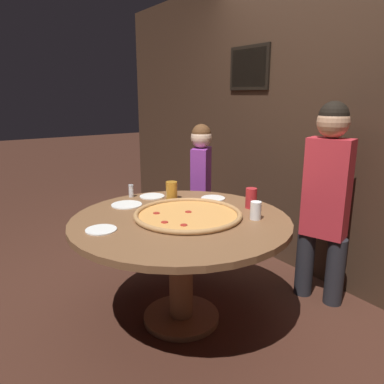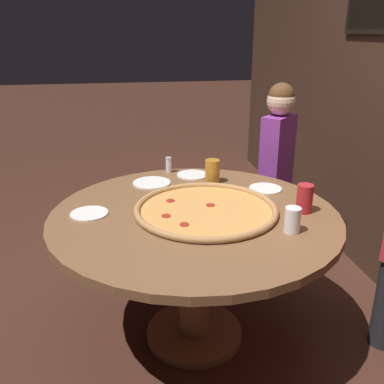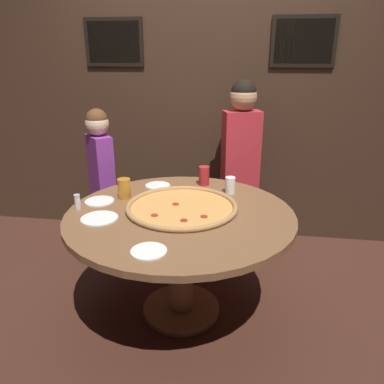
{
  "view_description": "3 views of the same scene",
  "coord_description": "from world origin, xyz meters",
  "px_view_note": "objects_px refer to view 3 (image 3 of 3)",
  "views": [
    {
      "loc": [
        1.94,
        -1.21,
        1.51
      ],
      "look_at": [
        0.09,
        0.03,
        0.93
      ],
      "focal_mm": 35.0,
      "sensor_mm": 36.0,
      "label": 1
    },
    {
      "loc": [
        1.89,
        -0.35,
        1.58
      ],
      "look_at": [
        -0.03,
        -0.01,
        0.84
      ],
      "focal_mm": 40.0,
      "sensor_mm": 36.0,
      "label": 2
    },
    {
      "loc": [
        0.39,
        -2.09,
        1.67
      ],
      "look_at": [
        0.07,
        0.04,
        0.86
      ],
      "focal_mm": 35.0,
      "sensor_mm": 36.0,
      "label": 3
    }
  ],
  "objects_px": {
    "drink_cup_by_shaker": "(230,185)",
    "white_plate_near_front": "(99,218)",
    "dining_table": "(180,234)",
    "diner_centre_back": "(241,157)",
    "white_plate_beside_cup": "(158,186)",
    "diner_side_right": "(102,175)",
    "drink_cup_centre_back": "(204,176)",
    "giant_pizza": "(182,207)",
    "white_plate_far_back": "(149,251)",
    "condiment_shaker": "(77,202)",
    "white_plate_right_side": "(100,201)",
    "drink_cup_far_right": "(124,189)"
  },
  "relations": [
    {
      "from": "drink_cup_by_shaker",
      "to": "white_plate_near_front",
      "type": "xyz_separation_m",
      "value": [
        -0.74,
        -0.56,
        -0.05
      ]
    },
    {
      "from": "dining_table",
      "to": "diner_centre_back",
      "type": "distance_m",
      "value": 1.1
    },
    {
      "from": "white_plate_beside_cup",
      "to": "diner_side_right",
      "type": "distance_m",
      "value": 0.61
    },
    {
      "from": "drink_cup_centre_back",
      "to": "white_plate_beside_cup",
      "type": "distance_m",
      "value": 0.35
    },
    {
      "from": "giant_pizza",
      "to": "diner_side_right",
      "type": "xyz_separation_m",
      "value": [
        -0.8,
        0.66,
        -0.04
      ]
    },
    {
      "from": "dining_table",
      "to": "giant_pizza",
      "type": "distance_m",
      "value": 0.17
    },
    {
      "from": "white_plate_far_back",
      "to": "condiment_shaker",
      "type": "bearing_deg",
      "value": 141.47
    },
    {
      "from": "giant_pizza",
      "to": "white_plate_far_back",
      "type": "height_order",
      "value": "giant_pizza"
    },
    {
      "from": "condiment_shaker",
      "to": "drink_cup_centre_back",
      "type": "bearing_deg",
      "value": 38.22
    },
    {
      "from": "white_plate_right_side",
      "to": "condiment_shaker",
      "type": "distance_m",
      "value": 0.17
    },
    {
      "from": "drink_cup_by_shaker",
      "to": "white_plate_far_back",
      "type": "distance_m",
      "value": 0.96
    },
    {
      "from": "dining_table",
      "to": "white_plate_right_side",
      "type": "bearing_deg",
      "value": 170.89
    },
    {
      "from": "white_plate_right_side",
      "to": "white_plate_far_back",
      "type": "height_order",
      "value": "same"
    },
    {
      "from": "giant_pizza",
      "to": "white_plate_far_back",
      "type": "distance_m",
      "value": 0.57
    },
    {
      "from": "drink_cup_far_right",
      "to": "white_plate_far_back",
      "type": "height_order",
      "value": "drink_cup_far_right"
    },
    {
      "from": "white_plate_right_side",
      "to": "white_plate_beside_cup",
      "type": "height_order",
      "value": "same"
    },
    {
      "from": "giant_pizza",
      "to": "drink_cup_far_right",
      "type": "relative_size",
      "value": 5.2
    },
    {
      "from": "drink_cup_far_right",
      "to": "white_plate_far_back",
      "type": "distance_m",
      "value": 0.77
    },
    {
      "from": "diner_side_right",
      "to": "dining_table",
      "type": "bearing_deg",
      "value": -174.55
    },
    {
      "from": "white_plate_beside_cup",
      "to": "diner_centre_back",
      "type": "distance_m",
      "value": 0.82
    },
    {
      "from": "drink_cup_by_shaker",
      "to": "diner_centre_back",
      "type": "relative_size",
      "value": 0.08
    },
    {
      "from": "dining_table",
      "to": "diner_side_right",
      "type": "relative_size",
      "value": 1.13
    },
    {
      "from": "giant_pizza",
      "to": "white_plate_far_back",
      "type": "xyz_separation_m",
      "value": [
        -0.07,
        -0.56,
        -0.01
      ]
    },
    {
      "from": "giant_pizza",
      "to": "white_plate_beside_cup",
      "type": "bearing_deg",
      "value": 122.79
    },
    {
      "from": "white_plate_right_side",
      "to": "white_plate_near_front",
      "type": "distance_m",
      "value": 0.28
    },
    {
      "from": "white_plate_far_back",
      "to": "diner_side_right",
      "type": "bearing_deg",
      "value": 120.58
    },
    {
      "from": "white_plate_right_side",
      "to": "drink_cup_centre_back",
      "type": "bearing_deg",
      "value": 34.35
    },
    {
      "from": "dining_table",
      "to": "drink_cup_by_shaker",
      "type": "bearing_deg",
      "value": 53.43
    },
    {
      "from": "drink_cup_by_shaker",
      "to": "white_plate_right_side",
      "type": "relative_size",
      "value": 0.6
    },
    {
      "from": "drink_cup_by_shaker",
      "to": "condiment_shaker",
      "type": "height_order",
      "value": "drink_cup_by_shaker"
    },
    {
      "from": "drink_cup_by_shaker",
      "to": "white_plate_beside_cup",
      "type": "distance_m",
      "value": 0.54
    },
    {
      "from": "drink_cup_centre_back",
      "to": "white_plate_right_side",
      "type": "height_order",
      "value": "drink_cup_centre_back"
    },
    {
      "from": "white_plate_right_side",
      "to": "dining_table",
      "type": "bearing_deg",
      "value": -9.11
    },
    {
      "from": "white_plate_far_back",
      "to": "white_plate_near_front",
      "type": "distance_m",
      "value": 0.52
    },
    {
      "from": "dining_table",
      "to": "condiment_shaker",
      "type": "bearing_deg",
      "value": -175.88
    },
    {
      "from": "white_plate_beside_cup",
      "to": "white_plate_far_back",
      "type": "height_order",
      "value": "same"
    },
    {
      "from": "drink_cup_by_shaker",
      "to": "white_plate_near_front",
      "type": "relative_size",
      "value": 0.53
    },
    {
      "from": "drink_cup_by_shaker",
      "to": "condiment_shaker",
      "type": "bearing_deg",
      "value": -155.14
    },
    {
      "from": "drink_cup_by_shaker",
      "to": "diner_side_right",
      "type": "height_order",
      "value": "diner_side_right"
    },
    {
      "from": "white_plate_beside_cup",
      "to": "diner_side_right",
      "type": "xyz_separation_m",
      "value": [
        -0.54,
        0.27,
        -0.03
      ]
    },
    {
      "from": "white_plate_far_back",
      "to": "diner_centre_back",
      "type": "height_order",
      "value": "diner_centre_back"
    },
    {
      "from": "white_plate_beside_cup",
      "to": "condiment_shaker",
      "type": "height_order",
      "value": "condiment_shaker"
    },
    {
      "from": "giant_pizza",
      "to": "drink_cup_centre_back",
      "type": "height_order",
      "value": "drink_cup_centre_back"
    },
    {
      "from": "white_plate_near_front",
      "to": "diner_side_right",
      "type": "distance_m",
      "value": 0.95
    },
    {
      "from": "drink_cup_centre_back",
      "to": "diner_side_right",
      "type": "height_order",
      "value": "diner_side_right"
    },
    {
      "from": "white_plate_far_back",
      "to": "diner_side_right",
      "type": "height_order",
      "value": "diner_side_right"
    },
    {
      "from": "white_plate_beside_cup",
      "to": "condiment_shaker",
      "type": "relative_size",
      "value": 1.89
    },
    {
      "from": "drink_cup_centre_back",
      "to": "diner_centre_back",
      "type": "relative_size",
      "value": 0.1
    },
    {
      "from": "white_plate_right_side",
      "to": "white_plate_near_front",
      "type": "bearing_deg",
      "value": -68.64
    },
    {
      "from": "giant_pizza",
      "to": "white_plate_right_side",
      "type": "relative_size",
      "value": 3.7
    }
  ]
}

